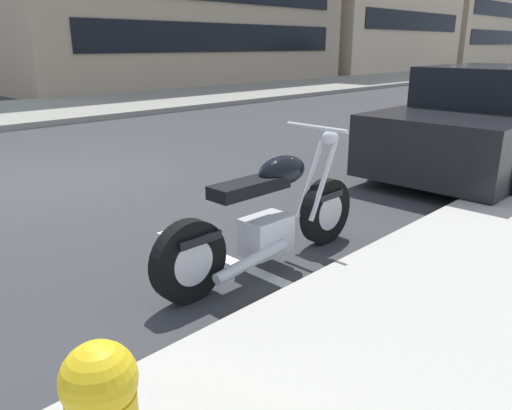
# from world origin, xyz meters

# --- Properties ---
(ground_plane) EXTENTS (260.00, 260.00, 0.00)m
(ground_plane) POSITION_xyz_m (0.00, 0.00, 0.00)
(ground_plane) COLOR #333335
(sidewalk_far_curb) EXTENTS (120.00, 5.00, 0.14)m
(sidewalk_far_curb) POSITION_xyz_m (12.00, 6.93, 0.07)
(sidewalk_far_curb) COLOR gray
(sidewalk_far_curb) RESTS_ON ground
(parking_stall_stripe) EXTENTS (0.12, 2.20, 0.01)m
(parking_stall_stripe) POSITION_xyz_m (0.00, -3.83, 0.00)
(parking_stall_stripe) COLOR silver
(parking_stall_stripe) RESTS_ON ground
(parked_motorcycle) EXTENTS (2.15, 0.62, 1.10)m
(parked_motorcycle) POSITION_xyz_m (0.15, -4.01, 0.42)
(parked_motorcycle) COLOR black
(parked_motorcycle) RESTS_ON ground
(parked_car_at_intersection) EXTENTS (4.72, 1.90, 1.45)m
(parked_car_at_intersection) POSITION_xyz_m (4.96, -3.97, 0.68)
(parked_car_at_intersection) COLOR black
(parked_car_at_intersection) RESTS_ON ground
(townhouse_near_left) EXTENTS (10.65, 10.14, 10.39)m
(townhouse_near_left) POSITION_xyz_m (40.84, 14.26, 5.19)
(townhouse_near_left) COLOR beige
(townhouse_near_left) RESTS_ON ground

